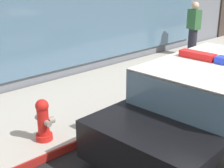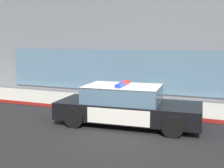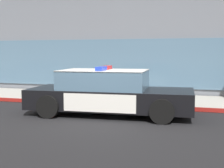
{
  "view_description": "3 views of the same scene",
  "coord_description": "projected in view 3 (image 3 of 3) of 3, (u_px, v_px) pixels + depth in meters",
  "views": [
    {
      "loc": [
        -5.17,
        -1.98,
        2.87
      ],
      "look_at": [
        -1.56,
        1.9,
        0.97
      ],
      "focal_mm": 52.2,
      "sensor_mm": 36.0,
      "label": 1
    },
    {
      "loc": [
        2.91,
        -8.54,
        2.89
      ],
      "look_at": [
        -1.11,
        1.66,
        1.25
      ],
      "focal_mm": 45.37,
      "sensor_mm": 36.0,
      "label": 2
    },
    {
      "loc": [
        2.67,
        -8.32,
        1.9
      ],
      "look_at": [
        -0.5,
        2.11,
        0.8
      ],
      "focal_mm": 49.56,
      "sensor_mm": 36.0,
      "label": 3
    }
  ],
  "objects": [
    {
      "name": "storefront_building",
      "position": [
        175.0,
        7.0,
        17.06
      ],
      "size": [
        22.34,
        9.04,
        8.87
      ],
      "color": "slate",
      "rests_on": "ground"
    },
    {
      "name": "ground",
      "position": [
        107.0,
        119.0,
        8.89
      ],
      "size": [
        48.0,
        48.0,
        0.0
      ],
      "primitive_type": "plane",
      "color": "black"
    },
    {
      "name": "fire_hydrant",
      "position": [
        59.0,
        90.0,
        11.84
      ],
      "size": [
        0.34,
        0.39,
        0.73
      ],
      "color": "red",
      "rests_on": "sidewalk"
    },
    {
      "name": "police_cruiser",
      "position": [
        109.0,
        93.0,
        9.53
      ],
      "size": [
        5.1,
        2.36,
        1.49
      ],
      "rotation": [
        0.0,
        0.0,
        0.07
      ],
      "color": "black",
      "rests_on": "ground"
    },
    {
      "name": "curb_red_paint",
      "position": [
        124.0,
        106.0,
        10.72
      ],
      "size": [
        28.8,
        0.04,
        0.14
      ],
      "primitive_type": "cube",
      "color": "maroon",
      "rests_on": "ground"
    },
    {
      "name": "sidewalk",
      "position": [
        134.0,
        100.0,
        12.1
      ],
      "size": [
        48.0,
        2.86,
        0.15
      ],
      "primitive_type": "cube",
      "color": "#B2ADA3",
      "rests_on": "ground"
    }
  ]
}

